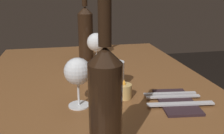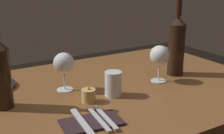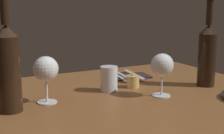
{
  "view_description": "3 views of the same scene",
  "coord_description": "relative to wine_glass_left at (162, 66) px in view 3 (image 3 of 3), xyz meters",
  "views": [
    {
      "loc": [
        0.89,
        -0.11,
        1.09
      ],
      "look_at": [
        0.1,
        0.05,
        0.84
      ],
      "focal_mm": 39.66,
      "sensor_mm": 36.0,
      "label": 1
    },
    {
      "loc": [
        0.61,
        1.02,
        1.2
      ],
      "look_at": [
        0.05,
        0.07,
        0.86
      ],
      "focal_mm": 49.66,
      "sensor_mm": 36.0,
      "label": 2
    },
    {
      "loc": [
        -0.49,
        -1.0,
        1.07
      ],
      "look_at": [
        0.04,
        0.04,
        0.84
      ],
      "focal_mm": 51.85,
      "sensor_mm": 36.0,
      "label": 3
    }
  ],
  "objects": [
    {
      "name": "dining_table",
      "position": [
        -0.18,
        0.07,
        -0.2
      ],
      "size": [
        1.3,
        0.9,
        0.74
      ],
      "color": "brown",
      "rests_on": "ground"
    },
    {
      "name": "votive_candle",
      "position": [
        -0.03,
        0.15,
        -0.09
      ],
      "size": [
        0.05,
        0.05,
        0.07
      ],
      "color": "#DBB266",
      "rests_on": "dining_table"
    },
    {
      "name": "table_knife",
      "position": [
        0.07,
        0.31,
        -0.1
      ],
      "size": [
        0.04,
        0.21,
        0.0
      ],
      "color": "silver",
      "rests_on": "folded_napkin"
    },
    {
      "name": "fork_outer",
      "position": [
        -0.01,
        0.31,
        -0.1
      ],
      "size": [
        0.04,
        0.18,
        0.0
      ],
      "color": "silver",
      "rests_on": "folded_napkin"
    },
    {
      "name": "fork_inner",
      "position": [
        0.01,
        0.31,
        -0.1
      ],
      "size": [
        0.04,
        0.18,
        0.0
      ],
      "color": "silver",
      "rests_on": "folded_napkin"
    },
    {
      "name": "wine_glass_left",
      "position": [
        0.0,
        0.0,
        0.0
      ],
      "size": [
        0.08,
        0.08,
        0.16
      ],
      "color": "white",
      "rests_on": "dining_table"
    },
    {
      "name": "wine_bottle_second",
      "position": [
        0.25,
        0.04,
        0.02
      ],
      "size": [
        0.07,
        0.07,
        0.35
      ],
      "color": "black",
      "rests_on": "dining_table"
    },
    {
      "name": "folded_napkin",
      "position": [
        0.04,
        0.31,
        -0.11
      ],
      "size": [
        0.2,
        0.13,
        0.01
      ],
      "color": "#2D1E23",
      "rests_on": "dining_table"
    },
    {
      "name": "wine_bottle",
      "position": [
        -0.51,
        0.08,
        0.03
      ],
      "size": [
        0.07,
        0.07,
        0.36
      ],
      "color": "black",
      "rests_on": "dining_table"
    },
    {
      "name": "wine_glass_right",
      "position": [
        -0.39,
        0.11,
        0.0
      ],
      "size": [
        0.08,
        0.08,
        0.16
      ],
      "color": "white",
      "rests_on": "dining_table"
    },
    {
      "name": "water_tumbler",
      "position": [
        -0.14,
        0.15,
        -0.07
      ],
      "size": [
        0.07,
        0.07,
        0.1
      ],
      "color": "white",
      "rests_on": "dining_table"
    }
  ]
}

